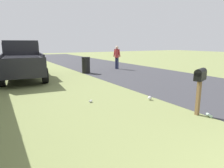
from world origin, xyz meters
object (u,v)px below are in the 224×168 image
(mailbox, at_px, (200,78))
(pickup_truck, at_px, (22,58))
(trash_bin, at_px, (86,65))
(pedestrian, at_px, (117,56))

(mailbox, height_order, pickup_truck, pickup_truck)
(mailbox, distance_m, pickup_truck, 9.48)
(mailbox, xyz_separation_m, trash_bin, (8.79, -0.40, -0.50))
(pedestrian, bearing_deg, mailbox, -146.97)
(pickup_truck, distance_m, trash_bin, 3.85)
(mailbox, distance_m, trash_bin, 8.81)
(mailbox, relative_size, trash_bin, 1.23)
(mailbox, height_order, pedestrian, pedestrian)
(pickup_truck, relative_size, trash_bin, 5.46)
(pickup_truck, bearing_deg, mailbox, -153.51)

